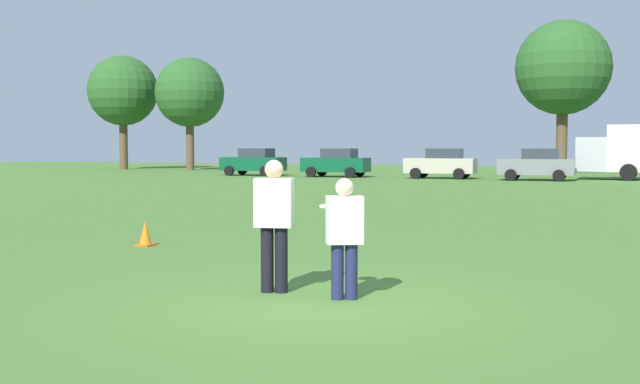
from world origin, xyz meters
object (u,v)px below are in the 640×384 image
(parked_car_near_left, at_px, (254,162))
(parked_car_center, at_px, (441,163))
(traffic_cone, at_px, (145,234))
(player_thrower, at_px, (274,218))
(parked_car_mid_left, at_px, (336,162))
(frisbee, at_px, (330,206))
(player_defender, at_px, (344,232))
(parked_car_mid_right, at_px, (537,164))

(parked_car_near_left, relative_size, parked_car_center, 1.00)
(traffic_cone, bearing_deg, player_thrower, -37.28)
(player_thrower, relative_size, parked_car_mid_left, 0.41)
(frisbee, xyz_separation_m, parked_car_mid_left, (-14.54, 36.92, -0.22))
(parked_car_near_left, bearing_deg, player_defender, -60.82)
(parked_car_mid_left, distance_m, parked_car_mid_right, 12.51)
(player_thrower, distance_m, frisbee, 0.75)
(traffic_cone, height_order, parked_car_mid_right, parked_car_mid_right)
(frisbee, relative_size, parked_car_mid_right, 0.06)
(frisbee, relative_size, parked_car_center, 0.06)
(player_thrower, xyz_separation_m, parked_car_mid_left, (-13.82, 37.09, -0.05))
(player_defender, xyz_separation_m, parked_car_near_left, (-20.90, 37.42, 0.08))
(parked_car_near_left, height_order, parked_car_mid_right, same)
(player_thrower, height_order, parked_car_mid_right, parked_car_mid_right)
(player_thrower, xyz_separation_m, player_defender, (1.01, -0.08, -0.13))
(parked_car_near_left, distance_m, parked_car_mid_right, 18.58)
(traffic_cone, bearing_deg, parked_car_mid_right, 84.67)
(player_defender, bearing_deg, traffic_cone, 147.61)
(player_defender, relative_size, frisbee, 5.56)
(player_thrower, height_order, player_defender, player_thrower)
(player_defender, height_order, traffic_cone, player_defender)
(traffic_cone, relative_size, parked_car_mid_right, 0.11)
(player_defender, distance_m, parked_car_mid_left, 40.02)
(player_thrower, distance_m, player_defender, 1.03)
(parked_car_mid_left, distance_m, parked_car_center, 6.79)
(player_thrower, bearing_deg, parked_car_center, 100.70)
(traffic_cone, xyz_separation_m, parked_car_mid_right, (3.10, 33.29, 0.69))
(frisbee, xyz_separation_m, parked_car_center, (-7.75, 37.04, -0.22))
(traffic_cone, bearing_deg, parked_car_center, 94.41)
(traffic_cone, distance_m, parked_car_near_left, 37.34)
(frisbee, height_order, parked_car_mid_right, parked_car_mid_right)
(traffic_cone, height_order, parked_car_mid_left, parked_car_mid_left)
(parked_car_mid_left, bearing_deg, parked_car_mid_right, -2.00)
(parked_car_center, bearing_deg, player_defender, -77.83)
(player_defender, distance_m, parked_car_center, 38.16)
(player_defender, relative_size, traffic_cone, 3.15)
(parked_car_near_left, distance_m, parked_car_mid_left, 6.07)
(frisbee, distance_m, parked_car_near_left, 42.49)
(player_defender, height_order, parked_car_mid_right, parked_car_mid_right)
(player_thrower, relative_size, parked_car_mid_right, 0.41)
(player_defender, xyz_separation_m, traffic_cone, (-5.44, 3.45, -0.62))
(parked_car_mid_right, bearing_deg, frisbee, -86.81)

